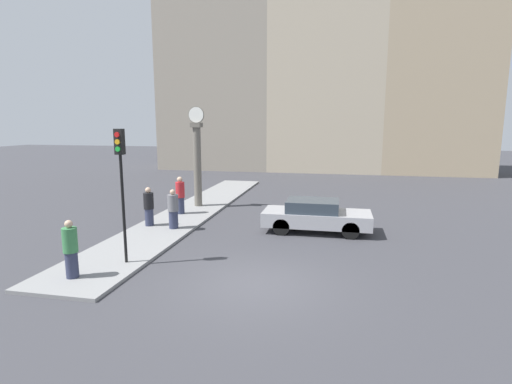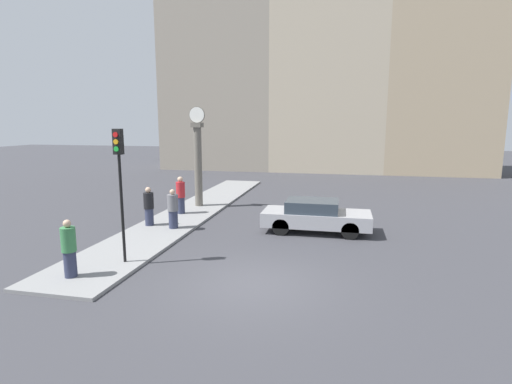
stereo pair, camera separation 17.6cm
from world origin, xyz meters
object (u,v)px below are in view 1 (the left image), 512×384
at_px(sedan_car, 316,215).
at_px(street_clock, 197,160).
at_px(pedestrian_green_hoodie, 71,250).
at_px(pedestrian_grey_jacket, 173,209).
at_px(pedestrian_red_top, 180,195).
at_px(pedestrian_black_jacket, 149,207).
at_px(traffic_light_near, 121,169).

xyz_separation_m(sedan_car, street_clock, (-6.29, 3.49, 1.84)).
bearing_deg(pedestrian_green_hoodie, pedestrian_grey_jacket, 83.41).
xyz_separation_m(street_clock, pedestrian_grey_jacket, (0.56, -4.51, -1.63)).
bearing_deg(pedestrian_red_top, street_clock, 84.25).
bearing_deg(pedestrian_black_jacket, street_clock, 81.86).
distance_m(pedestrian_red_top, pedestrian_grey_jacket, 2.70).
relative_size(street_clock, pedestrian_green_hoodie, 3.09).
distance_m(pedestrian_green_hoodie, pedestrian_black_jacket, 5.78).
distance_m(sedan_car, pedestrian_red_top, 6.67).
height_order(traffic_light_near, pedestrian_red_top, traffic_light_near).
relative_size(sedan_car, pedestrian_black_jacket, 2.63).
relative_size(pedestrian_grey_jacket, pedestrian_black_jacket, 0.99).
bearing_deg(traffic_light_near, street_clock, 94.99).
bearing_deg(pedestrian_black_jacket, sedan_car, 6.75).
bearing_deg(pedestrian_grey_jacket, traffic_light_near, -87.34).
relative_size(street_clock, pedestrian_black_jacket, 3.12).
relative_size(street_clock, pedestrian_red_top, 2.87).
distance_m(pedestrian_grey_jacket, pedestrian_green_hoodie, 5.59).
distance_m(street_clock, pedestrian_black_jacket, 4.65).
height_order(street_clock, pedestrian_black_jacket, street_clock).
bearing_deg(traffic_light_near, pedestrian_green_hoodie, -120.09).
distance_m(pedestrian_red_top, pedestrian_black_jacket, 2.43).
relative_size(sedan_car, street_clock, 0.84).
height_order(pedestrian_grey_jacket, pedestrian_black_jacket, pedestrian_black_jacket).
xyz_separation_m(sedan_car, pedestrian_grey_jacket, (-5.72, -1.02, 0.21)).
bearing_deg(street_clock, pedestrian_grey_jacket, -82.90).
xyz_separation_m(pedestrian_red_top, pedestrian_grey_jacket, (0.76, -2.59, -0.09)).
height_order(sedan_car, pedestrian_green_hoodie, pedestrian_green_hoodie).
relative_size(pedestrian_red_top, pedestrian_black_jacket, 1.09).
xyz_separation_m(pedestrian_green_hoodie, pedestrian_black_jacket, (-0.54, 5.76, -0.01)).
distance_m(street_clock, pedestrian_grey_jacket, 4.83).
height_order(pedestrian_red_top, pedestrian_grey_jacket, pedestrian_red_top).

